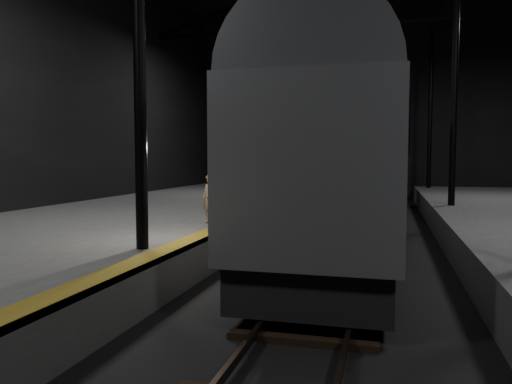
% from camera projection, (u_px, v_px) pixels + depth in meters
% --- Properties ---
extents(ground, '(44.00, 44.00, 0.00)m').
position_uv_depth(ground, '(338.00, 265.00, 13.67)').
color(ground, black).
rests_on(ground, ground).
extents(platform_left, '(9.00, 43.80, 1.00)m').
position_uv_depth(platform_left, '(96.00, 236.00, 15.56)').
color(platform_left, '#4F4E4C').
rests_on(platform_left, ground).
extents(tactile_strip, '(0.50, 43.80, 0.01)m').
position_uv_depth(tactile_strip, '(225.00, 225.00, 14.43)').
color(tactile_strip, olive).
rests_on(tactile_strip, platform_left).
extents(track, '(2.40, 43.00, 0.24)m').
position_uv_depth(track, '(338.00, 263.00, 13.67)').
color(track, '#3F3328').
rests_on(track, ground).
extents(train, '(3.21, 21.47, 5.74)m').
position_uv_depth(train, '(352.00, 150.00, 18.01)').
color(train, '#AAACB2').
rests_on(train, ground).
extents(woman, '(0.62, 0.52, 1.46)m').
position_uv_depth(woman, '(210.00, 199.00, 14.72)').
color(woman, tan).
rests_on(woman, platform_left).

